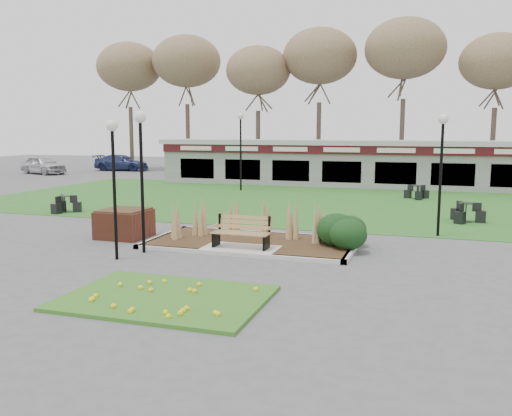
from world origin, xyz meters
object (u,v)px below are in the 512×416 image
(bistro_set_c, at_px, (417,194))
(lamp_post_mid_right, at_px, (442,148))
(lamp_post_mid_left, at_px, (141,150))
(car_silver, at_px, (43,165))
(park_bench, at_px, (242,232))
(bistro_set_a, at_px, (65,207))
(car_black, at_px, (251,165))
(brick_planter, at_px, (124,223))
(bistro_set_d, at_px, (466,216))
(food_pavilion, at_px, (345,163))
(lamp_post_near_right, at_px, (113,158))
(lamp_post_far_left, at_px, (241,134))
(car_blue, at_px, (122,163))

(bistro_set_c, bearing_deg, lamp_post_mid_right, -84.63)
(lamp_post_mid_left, distance_m, car_silver, 31.67)
(park_bench, height_order, car_silver, car_silver)
(bistro_set_a, bearing_deg, car_black, 87.03)
(brick_planter, bearing_deg, bistro_set_d, 31.18)
(food_pavilion, relative_size, bistro_set_c, 19.42)
(park_bench, xyz_separation_m, lamp_post_near_right, (-2.95, -2.02, 2.20))
(lamp_post_near_right, distance_m, lamp_post_far_left, 17.30)
(car_blue, bearing_deg, car_silver, 137.24)
(lamp_post_mid_right, distance_m, lamp_post_far_left, 15.45)
(lamp_post_near_right, distance_m, bistro_set_a, 9.95)
(car_black, bearing_deg, bistro_set_a, -166.71)
(lamp_post_far_left, relative_size, bistro_set_d, 3.25)
(brick_planter, height_order, food_pavilion, food_pavilion)
(lamp_post_mid_right, relative_size, car_black, 0.92)
(bistro_set_d, bearing_deg, bistro_set_a, -170.87)
(bistro_set_c, relative_size, car_silver, 0.29)
(brick_planter, distance_m, bistro_set_a, 6.72)
(park_bench, relative_size, brick_planter, 1.13)
(lamp_post_mid_right, bearing_deg, car_silver, 149.98)
(bistro_set_c, height_order, car_blue, car_blue)
(brick_planter, height_order, lamp_post_near_right, lamp_post_near_right)
(lamp_post_mid_left, height_order, bistro_set_d, lamp_post_mid_left)
(lamp_post_mid_left, height_order, car_silver, lamp_post_mid_left)
(brick_planter, height_order, car_silver, car_silver)
(food_pavilion, height_order, car_blue, food_pavilion)
(bistro_set_c, distance_m, bistro_set_d, 7.11)
(bistro_set_a, height_order, bistro_set_c, bistro_set_a)
(lamp_post_near_right, relative_size, lamp_post_far_left, 0.85)
(lamp_post_mid_right, bearing_deg, park_bench, -143.04)
(food_pavilion, relative_size, lamp_post_near_right, 6.44)
(lamp_post_mid_left, height_order, lamp_post_far_left, lamp_post_far_left)
(bistro_set_c, relative_size, car_black, 0.29)
(car_silver, relative_size, car_blue, 0.92)
(brick_planter, bearing_deg, lamp_post_mid_left, -45.99)
(lamp_post_mid_left, relative_size, lamp_post_mid_right, 1.00)
(park_bench, relative_size, bistro_set_d, 1.22)
(brick_planter, bearing_deg, lamp_post_near_right, -62.46)
(car_silver, bearing_deg, brick_planter, -117.76)
(park_bench, bearing_deg, bistro_set_d, 48.40)
(car_silver, bearing_deg, bistro_set_d, -96.46)
(lamp_post_mid_right, distance_m, car_blue, 34.62)
(lamp_post_mid_left, relative_size, car_black, 0.92)
(park_bench, xyz_separation_m, food_pavilion, (0.00, 19.71, 0.89))
(bistro_set_d, height_order, car_silver, car_silver)
(park_bench, bearing_deg, bistro_set_c, 72.17)
(bistro_set_a, relative_size, car_silver, 0.30)
(lamp_post_mid_right, height_order, lamp_post_far_left, lamp_post_far_left)
(lamp_post_near_right, xyz_separation_m, car_silver, (-21.73, 23.62, -2.03))
(brick_planter, distance_m, bistro_set_c, 16.17)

